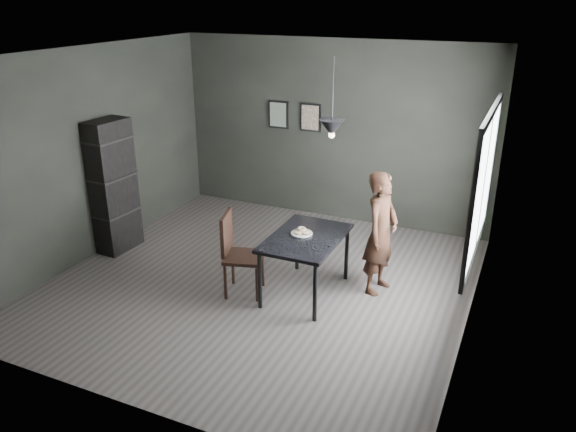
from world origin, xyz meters
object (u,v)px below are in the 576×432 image
at_px(white_plate, 302,234).
at_px(woman, 381,233).
at_px(pendant_lamp, 332,128).
at_px(shelf_unit, 113,187).
at_px(wood_chair, 236,248).
at_px(cafe_table, 306,243).

distance_m(white_plate, woman, 0.94).
xyz_separation_m(woman, pendant_lamp, (-0.54, -0.34, 1.29)).
bearing_deg(white_plate, shelf_unit, 178.56).
height_order(white_plate, pendant_lamp, pendant_lamp).
bearing_deg(pendant_lamp, white_plate, -168.44).
height_order(white_plate, woman, woman).
bearing_deg(shelf_unit, wood_chair, -7.60).
xyz_separation_m(cafe_table, shelf_unit, (-2.92, 0.11, 0.26)).
bearing_deg(woman, cafe_table, 130.50).
bearing_deg(white_plate, wood_chair, -153.15).
distance_m(cafe_table, white_plate, 0.11).
distance_m(wood_chair, pendant_lamp, 1.83).
xyz_separation_m(white_plate, pendant_lamp, (0.32, 0.06, 1.29)).
distance_m(woman, pendant_lamp, 1.44).
bearing_deg(shelf_unit, woman, 8.69).
relative_size(cafe_table, shelf_unit, 0.65).
height_order(wood_chair, pendant_lamp, pendant_lamp).
relative_size(woman, wood_chair, 1.48).
bearing_deg(white_plate, cafe_table, -28.42).
relative_size(cafe_table, pendant_lamp, 1.39).
bearing_deg(shelf_unit, white_plate, 2.10).
xyz_separation_m(cafe_table, pendant_lamp, (0.25, 0.10, 1.38)).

